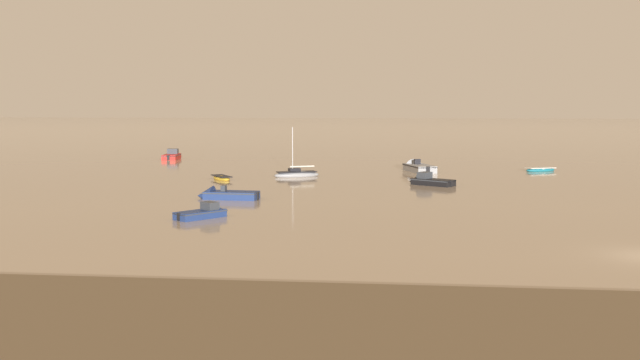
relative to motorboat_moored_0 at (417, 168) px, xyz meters
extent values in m
cube|color=gray|center=(0.32, -0.95, -0.04)|extent=(3.98, 6.04, 1.10)
cone|color=gray|center=(-0.61, 1.82, -0.04)|extent=(2.65, 2.36, 2.21)
cube|color=black|center=(0.30, -0.89, 0.38)|extent=(4.07, 6.18, 0.12)
cube|color=black|center=(0.05, -0.14, 0.82)|extent=(0.85, 0.70, 0.61)
cube|color=black|center=(1.19, -3.54, 0.13)|extent=(0.53, 0.46, 0.78)
ellipsoid|color=gold|center=(-20.84, -12.72, -0.18)|extent=(3.13, 3.85, 0.59)
cube|color=black|center=(-20.84, -12.72, 0.07)|extent=(2.95, 3.58, 0.08)
cube|color=black|center=(-20.84, -12.72, -0.01)|extent=(1.10, 0.83, 0.06)
ellipsoid|color=gray|center=(-13.37, -8.59, -0.13)|extent=(5.32, 3.67, 0.89)
cube|color=black|center=(-13.37, -8.59, 0.22)|extent=(4.56, 3.19, 0.09)
cube|color=black|center=(-13.60, -8.70, 0.47)|extent=(1.50, 1.33, 0.32)
cylinder|color=#B7BABF|center=(-13.79, -8.79, 2.74)|extent=(0.09, 0.09, 4.87)
cylinder|color=beige|center=(-12.79, -8.31, 0.80)|extent=(2.62, 1.39, 0.18)
cube|color=red|center=(-35.35, 15.38, -0.07)|extent=(2.60, 5.06, 0.95)
cone|color=red|center=(-35.66, 17.90, -0.07)|extent=(2.09, 1.74, 1.91)
cube|color=#33383F|center=(-35.35, 15.44, 0.29)|extent=(2.65, 5.18, 0.11)
cube|color=#33383F|center=(-35.49, 16.53, 0.78)|extent=(1.64, 1.34, 0.74)
cube|color=#384751|center=(-35.56, 17.11, 0.83)|extent=(1.47, 0.44, 0.59)
cube|color=black|center=(-35.05, 13.03, 0.07)|extent=(0.42, 0.34, 0.68)
cube|color=navy|center=(-15.83, -39.06, -0.13)|extent=(3.37, 3.76, 0.71)
cone|color=navy|center=(-14.69, -37.57, -0.13)|extent=(1.81, 1.75, 1.42)
cube|color=#33383F|center=(-15.81, -39.02, 0.13)|extent=(3.45, 3.84, 0.08)
cube|color=#33383F|center=(-15.31, -38.38, 0.49)|extent=(1.41, 1.37, 0.55)
cube|color=#384751|center=(-15.05, -38.03, 0.53)|extent=(0.97, 0.81, 0.44)
cube|color=black|center=(-16.91, -40.45, -0.03)|extent=(0.36, 0.35, 0.50)
cube|color=navy|center=(-16.04, -28.53, -0.09)|extent=(4.61, 2.20, 0.88)
cone|color=navy|center=(-18.38, -28.35, -0.09)|extent=(1.53, 1.87, 1.77)
cube|color=#33383F|center=(-16.09, -28.53, 0.24)|extent=(4.72, 2.24, 0.10)
cube|color=#33383F|center=(-16.73, -28.48, 0.60)|extent=(0.44, 0.62, 0.49)
cube|color=black|center=(-13.86, -28.70, 0.04)|extent=(0.30, 0.37, 0.63)
ellipsoid|color=#197084|center=(14.74, 1.21, -0.17)|extent=(4.12, 2.95, 0.62)
cube|color=silver|center=(14.74, 1.21, 0.09)|extent=(3.83, 2.78, 0.08)
cube|color=silver|center=(14.74, 1.21, 0.00)|extent=(0.76, 1.19, 0.06)
cube|color=black|center=(1.31, -15.80, -0.11)|extent=(4.42, 3.81, 0.82)
cone|color=black|center=(-0.48, -14.55, -0.11)|extent=(2.01, 2.10, 1.65)
cube|color=#33383F|center=(1.28, -15.77, 0.20)|extent=(4.52, 3.89, 0.09)
cube|color=#33383F|center=(0.50, -15.23, 0.62)|extent=(1.57, 1.64, 0.64)
cube|color=#384751|center=(0.08, -14.94, 0.67)|extent=(0.90, 1.16, 0.51)
cube|color=black|center=(2.99, -16.97, 0.02)|extent=(0.40, 0.42, 0.58)
camera|label=1|loc=(-1.81, -88.73, 7.61)|focal=41.21mm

